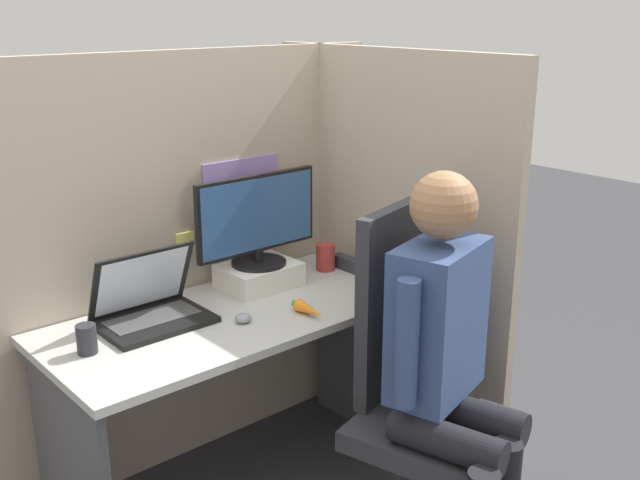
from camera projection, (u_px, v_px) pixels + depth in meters
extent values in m
cube|color=tan|center=(183.00, 264.00, 2.86)|extent=(1.84, 0.04, 1.60)
cube|color=#937AC6|center=(242.00, 200.00, 2.94)|extent=(0.35, 0.01, 0.32)
cube|color=#F4EA66|center=(185.00, 242.00, 2.81)|extent=(0.07, 0.01, 0.07)
cube|color=#EA9EC6|center=(240.00, 206.00, 2.94)|extent=(0.06, 0.01, 0.06)
cube|color=tan|center=(385.00, 252.00, 3.01)|extent=(0.04, 1.25, 1.60)
cube|color=#B7B7B2|center=(234.00, 316.00, 2.65)|extent=(1.34, 0.62, 0.03)
cube|color=#4C4C51|center=(72.00, 472.00, 2.36)|extent=(0.03, 0.53, 0.68)
cube|color=#4C4C51|center=(361.00, 354.00, 3.15)|extent=(0.03, 0.53, 0.68)
cube|color=white|center=(259.00, 275.00, 2.88)|extent=(0.29, 0.22, 0.09)
cylinder|color=black|center=(259.00, 262.00, 2.87)|extent=(0.21, 0.21, 0.01)
cylinder|color=black|center=(259.00, 254.00, 2.86)|extent=(0.04, 0.04, 0.05)
cube|color=black|center=(257.00, 213.00, 2.81)|extent=(0.53, 0.02, 0.30)
cube|color=#2D5184|center=(259.00, 214.00, 2.80)|extent=(0.50, 0.00, 0.27)
cube|color=black|center=(155.00, 322.00, 2.54)|extent=(0.36, 0.26, 0.02)
cube|color=#424242|center=(152.00, 317.00, 2.55)|extent=(0.31, 0.14, 0.00)
cube|color=black|center=(142.00, 281.00, 2.56)|extent=(0.36, 0.11, 0.24)
cube|color=silver|center=(142.00, 281.00, 2.55)|extent=(0.32, 0.10, 0.21)
ellipsoid|color=gray|center=(243.00, 318.00, 2.56)|extent=(0.06, 0.06, 0.03)
cube|color=#2D2D33|center=(349.00, 264.00, 3.06)|extent=(0.05, 0.16, 0.05)
cone|color=orange|center=(310.00, 310.00, 2.60)|extent=(0.05, 0.13, 0.05)
cylinder|color=green|center=(296.00, 304.00, 2.66)|extent=(0.03, 0.02, 0.03)
cube|color=#2D2D33|center=(432.00, 431.00, 2.45)|extent=(0.56, 0.56, 0.07)
cube|color=#2D2D33|center=(394.00, 300.00, 2.56)|extent=(0.44, 0.16, 0.67)
cylinder|color=black|center=(447.00, 441.00, 2.23)|extent=(0.20, 0.38, 0.11)
cylinder|color=black|center=(471.00, 415.00, 2.37)|extent=(0.20, 0.38, 0.11)
cube|color=#334775|center=(438.00, 320.00, 2.33)|extent=(0.38, 0.28, 0.50)
sphere|color=#9E704C|center=(444.00, 205.00, 2.22)|extent=(0.21, 0.21, 0.21)
cylinder|color=#334775|center=(407.00, 344.00, 2.17)|extent=(0.07, 0.07, 0.40)
cylinder|color=#334775|center=(465.00, 300.00, 2.49)|extent=(0.07, 0.07, 0.40)
cylinder|color=#A3332D|center=(326.00, 257.00, 3.06)|extent=(0.08, 0.08, 0.11)
cylinder|color=#28282D|center=(87.00, 339.00, 2.32)|extent=(0.06, 0.06, 0.09)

